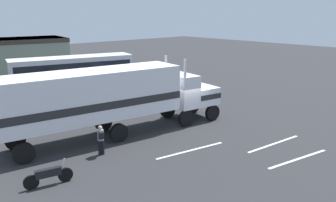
{
  "coord_description": "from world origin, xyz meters",
  "views": [
    {
      "loc": [
        -15.81,
        -15.37,
        7.4
      ],
      "look_at": [
        -1.06,
        0.75,
        1.6
      ],
      "focal_mm": 36.06,
      "sensor_mm": 36.0,
      "label": 1
    }
  ],
  "objects_px": {
    "person_bystander": "(101,139)",
    "parked_bus": "(73,71)",
    "semi_truck": "(111,96)",
    "motorcycle": "(49,175)"
  },
  "relations": [
    {
      "from": "parked_bus",
      "to": "person_bystander",
      "type": "bearing_deg",
      "value": -112.21
    },
    {
      "from": "person_bystander",
      "to": "parked_bus",
      "type": "bearing_deg",
      "value": 67.79
    },
    {
      "from": "semi_truck",
      "to": "motorcycle",
      "type": "bearing_deg",
      "value": -148.92
    },
    {
      "from": "parked_bus",
      "to": "motorcycle",
      "type": "xyz_separation_m",
      "value": [
        -9.18,
        -15.35,
        -1.58
      ]
    },
    {
      "from": "person_bystander",
      "to": "parked_bus",
      "type": "xyz_separation_m",
      "value": [
        5.73,
        14.04,
        1.17
      ]
    },
    {
      "from": "semi_truck",
      "to": "person_bystander",
      "type": "distance_m",
      "value": 3.29
    },
    {
      "from": "person_bystander",
      "to": "motorcycle",
      "type": "height_order",
      "value": "person_bystander"
    },
    {
      "from": "semi_truck",
      "to": "person_bystander",
      "type": "relative_size",
      "value": 8.82
    },
    {
      "from": "semi_truck",
      "to": "motorcycle",
      "type": "relative_size",
      "value": 6.91
    },
    {
      "from": "semi_truck",
      "to": "person_bystander",
      "type": "height_order",
      "value": "semi_truck"
    }
  ]
}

